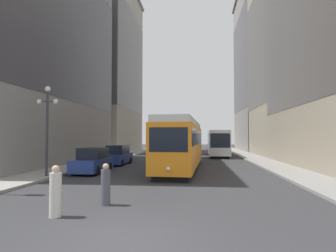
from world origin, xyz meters
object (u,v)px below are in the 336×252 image
(streetcar, at_px, (182,143))
(parked_car_left_near, at_px, (118,156))
(pedestrian_crossing_near, at_px, (106,186))
(parked_car_left_mid, at_px, (93,161))
(pedestrian_crossing_far, at_px, (55,193))
(lamp_post_left_near, at_px, (47,117))
(transit_bus, at_px, (218,142))

(streetcar, relative_size, parked_car_left_near, 2.97)
(pedestrian_crossing_near, bearing_deg, parked_car_left_near, -101.58)
(streetcar, distance_m, parked_car_left_mid, 7.05)
(pedestrian_crossing_far, xyz_separation_m, lamp_post_left_near, (-4.95, 8.27, 3.09))
(parked_car_left_near, relative_size, parked_car_left_mid, 1.08)
(pedestrian_crossing_far, relative_size, lamp_post_left_near, 0.29)
(streetcar, relative_size, lamp_post_left_near, 2.51)
(pedestrian_crossing_near, height_order, lamp_post_left_near, lamp_post_left_near)
(transit_bus, relative_size, pedestrian_crossing_far, 6.75)
(pedestrian_crossing_near, xyz_separation_m, lamp_post_left_near, (-6.04, 6.53, 3.13))
(transit_bus, height_order, pedestrian_crossing_far, transit_bus)
(pedestrian_crossing_near, bearing_deg, lamp_post_left_near, -73.45)
(parked_car_left_near, bearing_deg, streetcar, -28.21)
(parked_car_left_mid, xyz_separation_m, pedestrian_crossing_far, (3.05, -11.19, -0.07))
(transit_bus, xyz_separation_m, pedestrian_crossing_near, (-6.12, -28.99, -1.21))
(lamp_post_left_near, bearing_deg, parked_car_left_mid, 56.94)
(parked_car_left_near, distance_m, lamp_post_left_near, 9.98)
(pedestrian_crossing_near, relative_size, lamp_post_left_near, 0.28)
(pedestrian_crossing_far, bearing_deg, lamp_post_left_near, 28.19)
(parked_car_left_near, distance_m, pedestrian_crossing_far, 17.85)
(transit_bus, relative_size, pedestrian_crossing_near, 7.12)
(streetcar, bearing_deg, pedestrian_crossing_near, -97.13)
(parked_car_left_near, bearing_deg, transit_bus, 52.78)
(parked_car_left_mid, relative_size, pedestrian_crossing_far, 2.66)
(lamp_post_left_near, bearing_deg, pedestrian_crossing_near, -47.25)
(streetcar, xyz_separation_m, parked_car_left_near, (-6.29, 3.48, -1.26))
(parked_car_left_mid, height_order, pedestrian_crossing_far, parked_car_left_mid)
(streetcar, height_order, pedestrian_crossing_far, streetcar)
(streetcar, xyz_separation_m, pedestrian_crossing_far, (-3.25, -14.11, -1.33))
(transit_bus, distance_m, parked_car_left_mid, 22.10)
(parked_car_left_mid, height_order, pedestrian_crossing_near, parked_car_left_mid)
(pedestrian_crossing_near, distance_m, pedestrian_crossing_far, 2.05)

